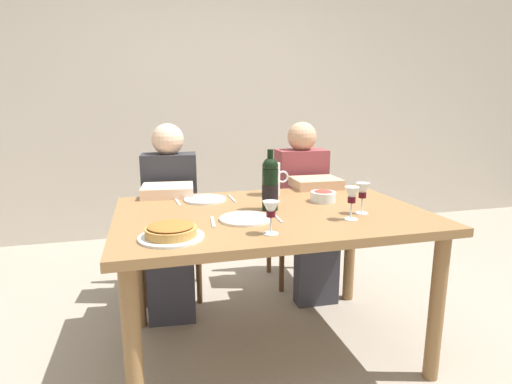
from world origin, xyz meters
The scene contains 20 objects.
ground_plane centered at (0.00, 0.00, 0.00)m, with size 8.00×8.00×0.00m, color gray.
back_wall centered at (0.00, 2.20, 1.40)m, with size 8.00×0.10×2.80m, color beige.
dining_table centered at (0.00, 0.00, 0.67)m, with size 1.50×1.00×0.76m.
wine_bottle centered at (0.00, 0.02, 0.89)m, with size 0.08×0.08×0.30m.
water_pitcher centered at (0.11, 0.35, 0.84)m, with size 0.16×0.10×0.19m.
baked_tart centered at (-0.50, -0.30, 0.79)m, with size 0.26×0.26×0.06m.
salad_bowl centered at (0.33, 0.12, 0.79)m, with size 0.14×0.14×0.06m.
wine_glass_left_diner centered at (-0.11, -0.35, 0.86)m, with size 0.07×0.07×0.14m.
wine_glass_right_diner centered at (0.41, -0.16, 0.87)m, with size 0.07×0.07×0.15m.
wine_glass_centre centered at (0.31, -0.24, 0.87)m, with size 0.07×0.07×0.15m.
dinner_plate_left_setting centered at (-0.29, 0.31, 0.77)m, with size 0.23×0.23×0.01m, color silver.
dinner_plate_right_setting centered at (-0.16, -0.12, 0.77)m, with size 0.24×0.24×0.01m, color white.
fork_left_setting centered at (-0.44, 0.31, 0.76)m, with size 0.16×0.01×0.01m, color silver.
knife_left_setting centered at (-0.14, 0.31, 0.76)m, with size 0.18×0.01×0.01m, color silver.
knife_right_setting centered at (-0.01, -0.12, 0.76)m, with size 0.18×0.01×0.01m, color silver.
spoon_right_setting centered at (-0.31, -0.12, 0.76)m, with size 0.16×0.01×0.01m, color silver.
chair_left centered at (-0.44, 0.88, 0.50)m, with size 0.44×0.44×0.87m.
diner_left centered at (-0.46, 0.65, 0.62)m, with size 0.37×0.53×1.16m.
chair_right centered at (0.45, 0.88, 0.50)m, with size 0.41×0.41×0.87m.
diner_right centered at (0.45, 0.65, 0.62)m, with size 0.35×0.51×1.16m.
Camera 1 is at (-0.57, -1.87, 1.28)m, focal length 28.60 mm.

